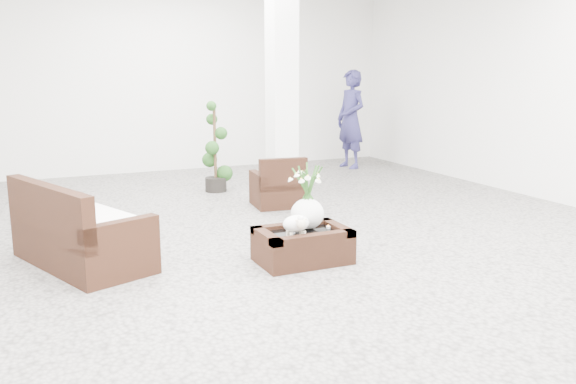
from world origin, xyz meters
name	(u,v)px	position (x,y,z in m)	size (l,w,h in m)	color
ground	(284,245)	(0.00, 0.00, 0.00)	(11.00, 11.00, 0.00)	gray
column	(282,79)	(1.20, 2.80, 1.75)	(0.40, 0.40, 3.50)	white
coffee_table	(303,247)	(-0.07, -0.61, 0.16)	(0.90, 0.60, 0.31)	#351B0F
sheep_figurine	(296,225)	(-0.19, -0.71, 0.42)	(0.28, 0.23, 0.21)	white
planter_narcissus	(308,190)	(0.03, -0.51, 0.71)	(0.44, 0.44, 0.80)	white
tealight	(328,227)	(0.23, -0.59, 0.33)	(0.04, 0.04, 0.03)	white
armchair	(278,181)	(0.71, 1.84, 0.36)	(0.67, 0.65, 0.72)	#351B0F
loveseat	(81,223)	(-2.09, 0.23, 0.43)	(1.59, 0.77, 0.85)	#351B0F
topiary	(215,148)	(0.22, 3.18, 0.70)	(0.37, 0.37, 1.40)	#1A3E14
shopper	(351,119)	(3.34, 4.35, 0.95)	(0.69, 0.45, 1.89)	navy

